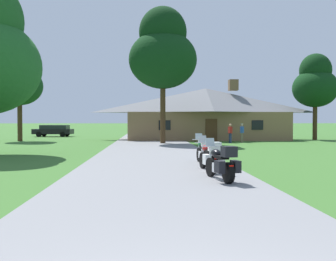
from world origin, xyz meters
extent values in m
plane|color=#386628|center=(0.00, 20.00, 0.00)|extent=(500.00, 500.00, 0.00)
cube|color=slate|center=(0.00, 18.00, 0.03)|extent=(6.40, 80.00, 0.06)
cylinder|color=black|center=(1.73, 9.68, 0.38)|extent=(0.24, 0.65, 0.64)
cylinder|color=black|center=(2.03, 8.27, 0.38)|extent=(0.29, 0.66, 0.64)
cube|color=silver|center=(1.88, 8.95, 0.44)|extent=(0.37, 0.60, 0.30)
ellipsoid|color=black|center=(1.83, 9.21, 0.89)|extent=(0.40, 0.57, 0.26)
cube|color=black|center=(1.93, 8.76, 0.80)|extent=(0.38, 0.57, 0.10)
cylinder|color=silver|center=(1.74, 9.64, 1.08)|extent=(0.65, 0.17, 0.03)
cylinder|color=silver|center=(1.73, 9.68, 0.74)|extent=(0.11, 0.24, 0.73)
cube|color=#B2BCC6|center=(1.71, 9.73, 1.22)|extent=(0.34, 0.17, 0.27)
sphere|color=silver|center=(1.74, 9.64, 0.94)|extent=(0.11, 0.11, 0.11)
cube|color=black|center=(2.04, 8.22, 1.02)|extent=(0.47, 0.44, 0.32)
cube|color=red|center=(2.08, 8.05, 0.60)|extent=(0.14, 0.06, 0.06)
cylinder|color=silver|center=(2.10, 8.61, 0.28)|extent=(0.18, 0.55, 0.07)
cube|color=black|center=(1.77, 8.26, 0.56)|extent=(0.28, 0.43, 0.36)
cube|color=black|center=(2.27, 8.37, 0.56)|extent=(0.28, 0.43, 0.36)
cylinder|color=black|center=(1.79, 11.89, 0.38)|extent=(0.20, 0.65, 0.64)
cylinder|color=black|center=(1.99, 10.47, 0.38)|extent=(0.24, 0.66, 0.64)
cube|color=silver|center=(1.89, 11.16, 0.44)|extent=(0.34, 0.59, 0.30)
ellipsoid|color=maroon|center=(1.86, 11.42, 0.89)|extent=(0.37, 0.56, 0.26)
cube|color=black|center=(1.92, 10.96, 0.80)|extent=(0.35, 0.55, 0.10)
cylinder|color=silver|center=(1.80, 11.85, 1.08)|extent=(0.66, 0.12, 0.03)
cylinder|color=silver|center=(1.79, 11.89, 0.74)|extent=(0.09, 0.24, 0.73)
cube|color=#B2BCC6|center=(1.78, 11.95, 1.22)|extent=(0.33, 0.15, 0.27)
sphere|color=silver|center=(1.80, 11.85, 0.94)|extent=(0.11, 0.11, 0.11)
cube|color=silver|center=(2.00, 10.42, 1.02)|extent=(0.45, 0.41, 0.32)
cube|color=red|center=(2.02, 10.25, 0.60)|extent=(0.14, 0.05, 0.06)
cylinder|color=silver|center=(2.09, 10.80, 0.28)|extent=(0.15, 0.55, 0.07)
cube|color=silver|center=(1.73, 10.48, 0.56)|extent=(0.25, 0.42, 0.36)
cube|color=silver|center=(2.24, 10.55, 0.56)|extent=(0.25, 0.42, 0.36)
cylinder|color=black|center=(1.99, 14.43, 0.38)|extent=(0.16, 0.65, 0.64)
cylinder|color=black|center=(2.10, 12.99, 0.38)|extent=(0.20, 0.65, 0.64)
cube|color=silver|center=(2.05, 13.69, 0.44)|extent=(0.30, 0.58, 0.30)
ellipsoid|color=#195B33|center=(2.03, 13.95, 0.89)|extent=(0.34, 0.54, 0.26)
cube|color=black|center=(2.07, 13.49, 0.80)|extent=(0.32, 0.54, 0.10)
cylinder|color=silver|center=(2.00, 14.39, 1.08)|extent=(0.66, 0.08, 0.03)
cylinder|color=silver|center=(1.99, 14.43, 0.74)|extent=(0.08, 0.24, 0.73)
cube|color=#B2BCC6|center=(1.99, 14.49, 1.22)|extent=(0.33, 0.13, 0.27)
sphere|color=silver|center=(2.00, 14.39, 0.94)|extent=(0.11, 0.11, 0.11)
cube|color=silver|center=(2.11, 12.94, 1.02)|extent=(0.43, 0.39, 0.32)
cube|color=red|center=(2.12, 12.77, 0.60)|extent=(0.14, 0.04, 0.06)
cylinder|color=silver|center=(2.22, 13.32, 0.28)|extent=(0.11, 0.55, 0.07)
cube|color=brown|center=(5.61, 35.82, 1.38)|extent=(15.58, 6.58, 2.76)
pyramid|color=slate|center=(5.61, 35.82, 3.98)|extent=(16.51, 6.97, 2.45)
cube|color=brown|center=(8.41, 35.82, 5.56)|extent=(0.90, 0.90, 1.10)
cube|color=#472D19|center=(5.61, 32.50, 1.05)|extent=(1.10, 0.08, 2.10)
cube|color=black|center=(1.25, 32.50, 1.52)|extent=(1.10, 0.06, 0.90)
cube|color=black|center=(9.97, 32.50, 1.52)|extent=(1.10, 0.06, 0.90)
cylinder|color=#75664C|center=(8.07, 30.61, 0.43)|extent=(0.14, 0.14, 0.86)
cylinder|color=#75664C|center=(7.97, 30.46, 0.43)|extent=(0.14, 0.14, 0.86)
cube|color=#2D56AD|center=(8.02, 30.53, 1.14)|extent=(0.39, 0.42, 0.56)
cylinder|color=#2D56AD|center=(8.15, 30.72, 1.12)|extent=(0.09, 0.09, 0.58)
cylinder|color=#2D56AD|center=(7.88, 30.35, 1.12)|extent=(0.09, 0.09, 0.58)
sphere|color=tan|center=(8.02, 30.53, 1.56)|extent=(0.21, 0.21, 0.21)
cylinder|color=#B2AD99|center=(8.02, 30.53, 1.66)|extent=(0.22, 0.22, 0.05)
cylinder|color=navy|center=(6.73, 29.71, 0.43)|extent=(0.14, 0.14, 0.86)
cylinder|color=navy|center=(6.80, 29.55, 0.43)|extent=(0.14, 0.14, 0.86)
cube|color=#A8231E|center=(6.77, 29.63, 1.14)|extent=(0.34, 0.42, 0.56)
cylinder|color=#A8231E|center=(6.68, 29.84, 1.12)|extent=(0.09, 0.09, 0.58)
cylinder|color=#A8231E|center=(6.85, 29.41, 1.12)|extent=(0.09, 0.09, 0.58)
sphere|color=tan|center=(6.77, 29.63, 1.56)|extent=(0.21, 0.21, 0.21)
cylinder|color=#422D19|center=(-12.34, 33.84, 2.01)|extent=(0.44, 0.44, 4.03)
ellipsoid|color=#143D19|center=(-12.34, 33.84, 5.20)|extent=(4.27, 4.27, 3.63)
ellipsoid|color=#123716|center=(-12.34, 33.84, 6.91)|extent=(2.99, 2.99, 3.20)
cylinder|color=#422D19|center=(16.49, 34.72, 1.98)|extent=(0.44, 0.44, 3.95)
ellipsoid|color=#0F3314|center=(16.49, 34.72, 5.18)|extent=(4.48, 4.48, 3.81)
ellipsoid|color=black|center=(16.49, 34.72, 6.97)|extent=(3.14, 3.14, 3.36)
cylinder|color=#422D19|center=(0.94, 28.96, 2.72)|extent=(0.44, 0.44, 5.44)
ellipsoid|color=#0F3314|center=(0.94, 28.96, 6.99)|extent=(5.65, 5.65, 4.80)
ellipsoid|color=black|center=(0.94, 28.96, 9.25)|extent=(3.96, 3.96, 4.24)
cube|color=black|center=(-11.69, 43.94, 0.62)|extent=(4.76, 2.28, 0.60)
cube|color=black|center=(-11.49, 43.92, 1.16)|extent=(3.36, 1.93, 0.48)
cylinder|color=black|center=(-13.19, 43.24, 0.32)|extent=(0.66, 0.28, 0.64)
cylinder|color=black|center=(-13.02, 44.92, 0.32)|extent=(0.66, 0.28, 0.64)
cylinder|color=black|center=(-10.35, 42.96, 0.32)|extent=(0.66, 0.28, 0.64)
cylinder|color=black|center=(-10.18, 44.64, 0.32)|extent=(0.66, 0.28, 0.64)
camera|label=1|loc=(-0.40, -3.07, 1.94)|focal=41.16mm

